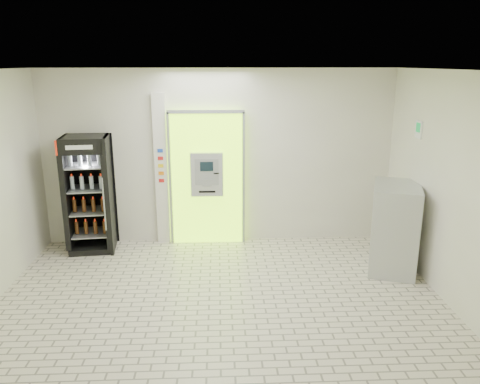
{
  "coord_description": "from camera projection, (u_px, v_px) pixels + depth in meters",
  "views": [
    {
      "loc": [
        0.01,
        -5.42,
        3.09
      ],
      "look_at": [
        0.31,
        1.2,
        1.24
      ],
      "focal_mm": 35.0,
      "sensor_mm": 36.0,
      "label": 1
    }
  ],
  "objects": [
    {
      "name": "room_shell",
      "position": [
        218.0,
        171.0,
        5.55
      ],
      "size": [
        6.0,
        6.0,
        6.0
      ],
      "color": "silver",
      "rests_on": "ground"
    },
    {
      "name": "exit_sign",
      "position": [
        419.0,
        129.0,
        6.96
      ],
      "size": [
        0.02,
        0.22,
        0.26
      ],
      "color": "white",
      "rests_on": "room_shell"
    },
    {
      "name": "steel_cabinet",
      "position": [
        394.0,
        227.0,
        7.1
      ],
      "size": [
        0.97,
        1.16,
        1.33
      ],
      "rotation": [
        0.0,
        0.0,
        -0.33
      ],
      "color": "#B2B5BA",
      "rests_on": "ground"
    },
    {
      "name": "pillar",
      "position": [
        161.0,
        170.0,
        8.01
      ],
      "size": [
        0.22,
        0.11,
        2.6
      ],
      "color": "silver",
      "rests_on": "ground"
    },
    {
      "name": "beverage_cooler",
      "position": [
        90.0,
        196.0,
        7.79
      ],
      "size": [
        0.8,
        0.74,
        1.94
      ],
      "rotation": [
        0.0,
        0.0,
        0.11
      ],
      "color": "black",
      "rests_on": "ground"
    },
    {
      "name": "atm_assembly",
      "position": [
        207.0,
        178.0,
        8.04
      ],
      "size": [
        1.3,
        0.24,
        2.33
      ],
      "color": "#A6FF16",
      "rests_on": "ground"
    },
    {
      "name": "ground",
      "position": [
        220.0,
        310.0,
        6.04
      ],
      "size": [
        6.0,
        6.0,
        0.0
      ],
      "primitive_type": "plane",
      "color": "beige",
      "rests_on": "ground"
    }
  ]
}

